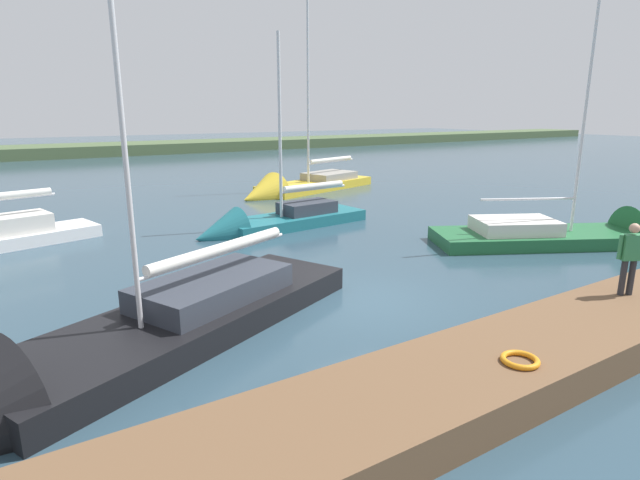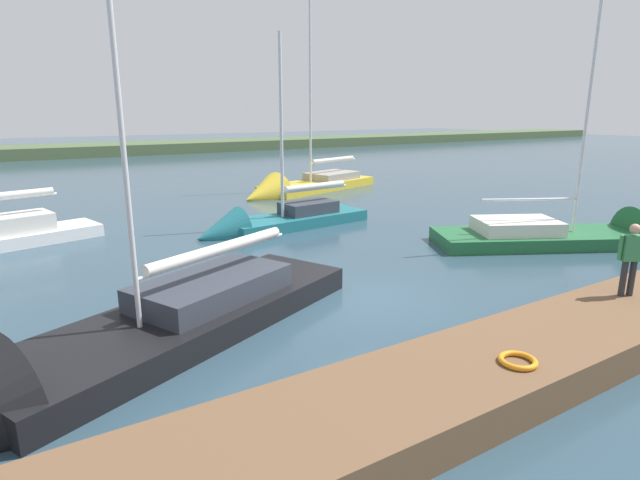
% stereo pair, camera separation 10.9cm
% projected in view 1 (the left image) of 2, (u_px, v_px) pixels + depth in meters
% --- Properties ---
extents(ground_plane, '(200.00, 200.00, 0.00)m').
position_uv_depth(ground_plane, '(363.00, 301.00, 13.55)').
color(ground_plane, '#2D4756').
extents(far_shoreline, '(180.00, 8.00, 2.40)m').
position_uv_depth(far_shoreline, '(77.00, 156.00, 56.94)').
color(far_shoreline, '#4C603D').
rests_on(far_shoreline, ground_plane).
extents(dock_pier, '(26.01, 2.40, 0.68)m').
position_uv_depth(dock_pier, '(516.00, 361.00, 9.58)').
color(dock_pier, brown).
rests_on(dock_pier, ground_plane).
extents(life_ring_buoy, '(0.66, 0.66, 0.10)m').
position_uv_depth(life_ring_buoy, '(520.00, 360.00, 8.79)').
color(life_ring_buoy, orange).
rests_on(life_ring_buoy, dock_pier).
extents(sailboat_behind_pier, '(10.91, 6.80, 12.45)m').
position_uv_depth(sailboat_behind_pier, '(119.00, 356.00, 10.09)').
color(sailboat_behind_pier, black).
rests_on(sailboat_behind_pier, ground_plane).
extents(sailboat_mid_channel, '(8.13, 2.91, 8.94)m').
position_uv_depth(sailboat_mid_channel, '(267.00, 226.00, 21.52)').
color(sailboat_mid_channel, '#1E6B75').
rests_on(sailboat_mid_channel, ground_plane).
extents(sailboat_far_left, '(9.88, 6.77, 10.86)m').
position_uv_depth(sailboat_far_left, '(591.00, 239.00, 19.45)').
color(sailboat_far_left, '#236638').
rests_on(sailboat_far_left, ground_plane).
extents(sailboat_far_right, '(10.61, 5.52, 12.51)m').
position_uv_depth(sailboat_far_right, '(295.00, 190.00, 31.27)').
color(sailboat_far_right, gold).
rests_on(sailboat_far_right, ground_plane).
extents(person_on_dock, '(0.59, 0.41, 1.73)m').
position_uv_depth(person_on_dock, '(631.00, 254.00, 11.81)').
color(person_on_dock, '#28282D').
rests_on(person_on_dock, dock_pier).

